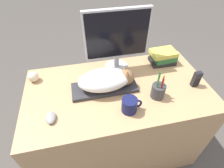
{
  "coord_description": "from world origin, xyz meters",
  "views": [
    {
      "loc": [
        -0.22,
        -0.47,
        1.56
      ],
      "look_at": [
        -0.04,
        0.32,
        0.8
      ],
      "focal_mm": 28.0,
      "sensor_mm": 36.0,
      "label": 1
    }
  ],
  "objects": [
    {
      "name": "computer_mouse",
      "position": [
        -0.43,
        0.17,
        0.76
      ],
      "size": [
        0.06,
        0.09,
        0.03
      ],
      "color": "gray",
      "rests_on": "desk"
    },
    {
      "name": "cat",
      "position": [
        -0.07,
        0.35,
        0.82
      ],
      "size": [
        0.36,
        0.2,
        0.12
      ],
      "color": "white",
      "rests_on": "keyboard"
    },
    {
      "name": "monitor",
      "position": [
        0.04,
        0.55,
        0.99
      ],
      "size": [
        0.44,
        0.17,
        0.44
      ],
      "color": "#B7B7BC",
      "rests_on": "desk"
    },
    {
      "name": "pen_cup",
      "position": [
        0.22,
        0.21,
        0.79
      ],
      "size": [
        0.09,
        0.09,
        0.21
      ],
      "color": "#38383D",
      "rests_on": "desk"
    },
    {
      "name": "book_stack",
      "position": [
        0.41,
        0.55,
        0.79
      ],
      "size": [
        0.2,
        0.15,
        0.1
      ],
      "color": "black",
      "rests_on": "desk"
    },
    {
      "name": "baseball",
      "position": [
        -0.55,
        0.53,
        0.78
      ],
      "size": [
        0.07,
        0.07,
        0.07
      ],
      "color": "beige",
      "rests_on": "desk"
    },
    {
      "name": "phone",
      "position": [
        0.51,
        0.25,
        0.79
      ],
      "size": [
        0.05,
        0.03,
        0.11
      ],
      "color": "black",
      "rests_on": "desk"
    },
    {
      "name": "keyboard",
      "position": [
        -0.09,
        0.35,
        0.75
      ],
      "size": [
        0.43,
        0.16,
        0.02
      ],
      "color": "#2D2D33",
      "rests_on": "desk"
    },
    {
      "name": "coffee_mug",
      "position": [
        0.02,
        0.14,
        0.79
      ],
      "size": [
        0.12,
        0.09,
        0.09
      ],
      "color": "#141947",
      "rests_on": "desk"
    },
    {
      "name": "desk",
      "position": [
        0.0,
        0.33,
        0.37
      ],
      "size": [
        1.23,
        0.67,
        0.74
      ],
      "color": "tan",
      "rests_on": "ground_plane"
    }
  ]
}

